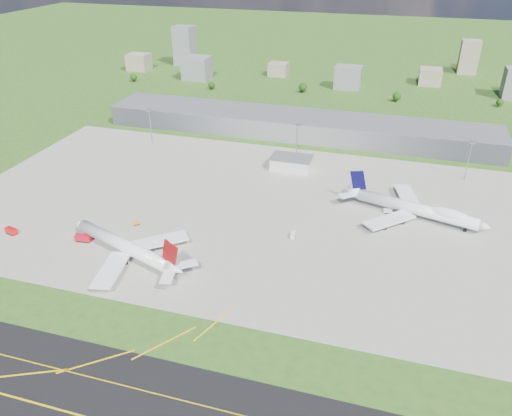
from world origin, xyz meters
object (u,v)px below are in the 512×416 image
(crash_tender, at_px, (11,231))
(tug_yellow, at_px, (137,224))
(airliner_blue_quad, at_px, (416,209))
(fire_truck, at_px, (83,238))
(van_white_near, at_px, (293,235))
(airliner_red_twin, at_px, (127,248))
(van_white_far, at_px, (388,211))

(crash_tender, xyz_separation_m, tug_yellow, (58.08, 26.95, -0.86))
(airliner_blue_quad, height_order, crash_tender, airliner_blue_quad)
(fire_truck, bearing_deg, tug_yellow, 45.07)
(tug_yellow, distance_m, van_white_near, 84.56)
(airliner_red_twin, distance_m, van_white_near, 83.07)
(airliner_blue_quad, relative_size, van_white_near, 14.80)
(airliner_blue_quad, distance_m, fire_truck, 177.20)
(crash_tender, bearing_deg, van_white_near, 29.52)
(van_white_near, bearing_deg, tug_yellow, 95.50)
(fire_truck, xyz_separation_m, crash_tender, (-40.17, -4.60, -0.11))
(fire_truck, bearing_deg, crash_tender, -179.71)
(airliner_blue_quad, relative_size, van_white_far, 15.20)
(van_white_near, bearing_deg, van_white_far, -50.66)
(airliner_red_twin, height_order, crash_tender, airliner_red_twin)
(airliner_red_twin, relative_size, tug_yellow, 20.56)
(crash_tender, distance_m, tug_yellow, 64.04)
(airliner_red_twin, xyz_separation_m, crash_tender, (-69.26, 1.68, -3.84))
(airliner_blue_quad, relative_size, crash_tender, 11.09)
(fire_truck, bearing_deg, van_white_far, 20.55)
(crash_tender, xyz_separation_m, van_white_far, (186.99, 78.72, -0.46))
(crash_tender, bearing_deg, airliner_blue_quad, 35.28)
(van_white_far, bearing_deg, van_white_near, -152.68)
(airliner_blue_quad, bearing_deg, van_white_far, -170.43)
(airliner_red_twin, distance_m, crash_tender, 69.39)
(airliner_blue_quad, height_order, tug_yellow, airliner_blue_quad)
(airliner_blue_quad, bearing_deg, van_white_near, -131.75)
(tug_yellow, bearing_deg, van_white_near, -31.55)
(van_white_near, bearing_deg, airliner_blue_quad, -59.48)
(airliner_blue_quad, distance_m, tug_yellow, 152.30)
(van_white_far, bearing_deg, airliner_blue_quad, -20.18)
(crash_tender, bearing_deg, van_white_far, 37.16)
(tug_yellow, bearing_deg, airliner_blue_quad, -20.12)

